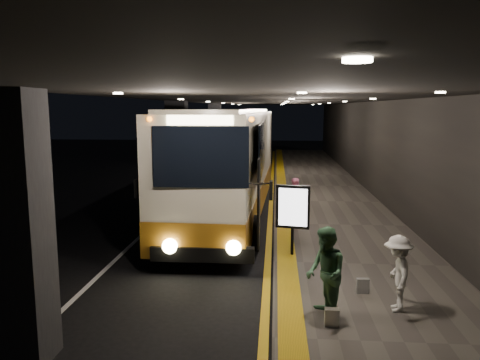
{
  "coord_description": "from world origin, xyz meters",
  "views": [
    {
      "loc": [
        2.52,
        -14.89,
        4.1
      ],
      "look_at": [
        1.34,
        0.63,
        1.7
      ],
      "focal_mm": 35.0,
      "sensor_mm": 36.0,
      "label": 1
    }
  ],
  "objects_px": {
    "coach_main": "(228,168)",
    "passenger_waiting_white": "(398,273)",
    "passenger_boarding": "(296,199)",
    "bag_plain": "(332,317)",
    "bag_polka": "(363,286)",
    "info_sign": "(293,208)",
    "coach_second": "(250,146)",
    "stanchion_post": "(293,227)",
    "passenger_waiting_green": "(326,273)"
  },
  "relations": [
    {
      "from": "passenger_boarding",
      "to": "bag_plain",
      "type": "distance_m",
      "value": 8.17
    },
    {
      "from": "coach_second",
      "to": "passenger_waiting_green",
      "type": "relative_size",
      "value": 6.23
    },
    {
      "from": "coach_main",
      "to": "coach_second",
      "type": "relative_size",
      "value": 1.16
    },
    {
      "from": "passenger_waiting_white",
      "to": "stanchion_post",
      "type": "height_order",
      "value": "passenger_waiting_white"
    },
    {
      "from": "passenger_waiting_green",
      "to": "bag_polka",
      "type": "bearing_deg",
      "value": 130.81
    },
    {
      "from": "passenger_waiting_white",
      "to": "bag_polka",
      "type": "xyz_separation_m",
      "value": [
        -0.5,
        0.81,
        -0.59
      ]
    },
    {
      "from": "coach_main",
      "to": "info_sign",
      "type": "bearing_deg",
      "value": -62.6
    },
    {
      "from": "passenger_boarding",
      "to": "info_sign",
      "type": "relative_size",
      "value": 0.79
    },
    {
      "from": "coach_main",
      "to": "coach_second",
      "type": "distance_m",
      "value": 13.74
    },
    {
      "from": "info_sign",
      "to": "stanchion_post",
      "type": "distance_m",
      "value": 0.99
    },
    {
      "from": "coach_main",
      "to": "bag_plain",
      "type": "relative_size",
      "value": 38.92
    },
    {
      "from": "passenger_waiting_green",
      "to": "info_sign",
      "type": "distance_m",
      "value": 3.88
    },
    {
      "from": "passenger_waiting_green",
      "to": "stanchion_post",
      "type": "height_order",
      "value": "passenger_waiting_green"
    },
    {
      "from": "passenger_waiting_white",
      "to": "bag_plain",
      "type": "relative_size",
      "value": 4.61
    },
    {
      "from": "passenger_boarding",
      "to": "bag_plain",
      "type": "xyz_separation_m",
      "value": [
        0.31,
        -8.15,
        -0.6
      ]
    },
    {
      "from": "bag_polka",
      "to": "passenger_waiting_white",
      "type": "bearing_deg",
      "value": -58.39
    },
    {
      "from": "bag_polka",
      "to": "stanchion_post",
      "type": "height_order",
      "value": "stanchion_post"
    },
    {
      "from": "coach_second",
      "to": "stanchion_post",
      "type": "relative_size",
      "value": 9.14
    },
    {
      "from": "passenger_boarding",
      "to": "passenger_waiting_green",
      "type": "bearing_deg",
      "value": -167.49
    },
    {
      "from": "coach_second",
      "to": "passenger_waiting_white",
      "type": "relative_size",
      "value": 7.26
    },
    {
      "from": "passenger_waiting_white",
      "to": "stanchion_post",
      "type": "distance_m",
      "value": 4.49
    },
    {
      "from": "bag_polka",
      "to": "passenger_boarding",
      "type": "bearing_deg",
      "value": 100.04
    },
    {
      "from": "passenger_waiting_white",
      "to": "passenger_boarding",
      "type": "bearing_deg",
      "value": -161.91
    },
    {
      "from": "passenger_boarding",
      "to": "bag_plain",
      "type": "relative_size",
      "value": 4.65
    },
    {
      "from": "bag_plain",
      "to": "coach_main",
      "type": "bearing_deg",
      "value": 107.6
    },
    {
      "from": "passenger_waiting_green",
      "to": "coach_main",
      "type": "bearing_deg",
      "value": -174.95
    },
    {
      "from": "coach_second",
      "to": "bag_plain",
      "type": "height_order",
      "value": "coach_second"
    },
    {
      "from": "coach_main",
      "to": "passenger_waiting_green",
      "type": "height_order",
      "value": "coach_main"
    },
    {
      "from": "passenger_boarding",
      "to": "stanchion_post",
      "type": "height_order",
      "value": "passenger_boarding"
    },
    {
      "from": "passenger_boarding",
      "to": "stanchion_post",
      "type": "relative_size",
      "value": 1.27
    },
    {
      "from": "passenger_waiting_green",
      "to": "bag_polka",
      "type": "distance_m",
      "value": 1.74
    },
    {
      "from": "bag_polka",
      "to": "info_sign",
      "type": "relative_size",
      "value": 0.17
    },
    {
      "from": "passenger_waiting_white",
      "to": "bag_plain",
      "type": "height_order",
      "value": "passenger_waiting_white"
    },
    {
      "from": "coach_second",
      "to": "bag_plain",
      "type": "xyz_separation_m",
      "value": [
        2.73,
        -22.63,
        -1.33
      ]
    },
    {
      "from": "coach_second",
      "to": "stanchion_post",
      "type": "xyz_separation_m",
      "value": [
        2.19,
        -17.78,
        -0.9
      ]
    },
    {
      "from": "passenger_waiting_green",
      "to": "stanchion_post",
      "type": "bearing_deg",
      "value": 173.03
    },
    {
      "from": "passenger_boarding",
      "to": "passenger_waiting_white",
      "type": "height_order",
      "value": "passenger_boarding"
    },
    {
      "from": "passenger_boarding",
      "to": "passenger_waiting_white",
      "type": "distance_m",
      "value": 7.54
    },
    {
      "from": "coach_second",
      "to": "bag_polka",
      "type": "xyz_separation_m",
      "value": [
        3.58,
        -21.03,
        -1.33
      ]
    },
    {
      "from": "passenger_boarding",
      "to": "bag_polka",
      "type": "relative_size",
      "value": 4.68
    },
    {
      "from": "coach_main",
      "to": "info_sign",
      "type": "height_order",
      "value": "coach_main"
    },
    {
      "from": "coach_second",
      "to": "passenger_waiting_green",
      "type": "distance_m",
      "value": 22.47
    },
    {
      "from": "passenger_boarding",
      "to": "coach_second",
      "type": "bearing_deg",
      "value": 20.41
    },
    {
      "from": "bag_plain",
      "to": "info_sign",
      "type": "xyz_separation_m",
      "value": [
        -0.58,
        4.15,
        1.13
      ]
    },
    {
      "from": "passenger_boarding",
      "to": "bag_polka",
      "type": "bearing_deg",
      "value": -159.04
    },
    {
      "from": "coach_main",
      "to": "passenger_waiting_white",
      "type": "bearing_deg",
      "value": -60.66
    },
    {
      "from": "coach_second",
      "to": "passenger_boarding",
      "type": "relative_size",
      "value": 7.2
    },
    {
      "from": "coach_second",
      "to": "passenger_waiting_green",
      "type": "height_order",
      "value": "coach_second"
    },
    {
      "from": "bag_polka",
      "to": "bag_plain",
      "type": "bearing_deg",
      "value": -117.81
    },
    {
      "from": "passenger_waiting_green",
      "to": "stanchion_post",
      "type": "relative_size",
      "value": 1.47
    }
  ]
}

